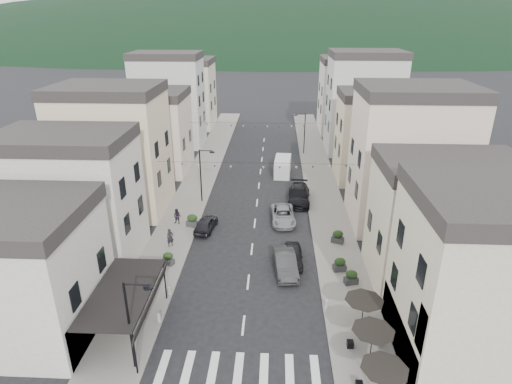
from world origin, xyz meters
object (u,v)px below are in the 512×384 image
(parked_car_c, at_px, (283,215))
(pedestrian_b, at_px, (177,216))
(parked_car_b, at_px, (285,263))
(parked_car_e, at_px, (206,224))
(delivery_van, at_px, (283,166))
(pedestrian_a, at_px, (170,238))
(parked_car_a, at_px, (293,256))
(parked_car_d, at_px, (299,195))

(parked_car_c, distance_m, pedestrian_b, 10.44)
(parked_car_b, distance_m, parked_car_e, 10.05)
(parked_car_c, relative_size, parked_car_e, 1.27)
(parked_car_b, bearing_deg, parked_car_e, 131.46)
(parked_car_c, relative_size, pedestrian_b, 3.11)
(delivery_van, relative_size, pedestrian_a, 2.98)
(parked_car_e, xyz_separation_m, pedestrian_a, (-2.65, -3.36, 0.29))
(parked_car_a, height_order, parked_car_b, parked_car_b)
(parked_car_b, height_order, pedestrian_b, pedestrian_b)
(parked_car_a, relative_size, pedestrian_a, 2.35)
(parked_car_b, bearing_deg, parked_car_a, 55.68)
(parked_car_b, xyz_separation_m, parked_car_e, (-7.49, 6.71, -0.10))
(parked_car_b, relative_size, parked_car_d, 0.83)
(parked_car_b, height_order, parked_car_c, parked_car_b)
(parked_car_c, height_order, pedestrian_b, pedestrian_b)
(parked_car_a, height_order, delivery_van, delivery_van)
(parked_car_c, bearing_deg, pedestrian_a, -154.89)
(parked_car_a, xyz_separation_m, pedestrian_a, (-10.80, 2.09, 0.29))
(parked_car_a, distance_m, parked_car_d, 12.62)
(parked_car_c, bearing_deg, delivery_van, 85.82)
(parked_car_a, relative_size, parked_car_d, 0.70)
(pedestrian_a, bearing_deg, parked_car_b, -51.29)
(parked_car_d, xyz_separation_m, pedestrian_a, (-11.85, -10.49, 0.14))
(parked_car_b, bearing_deg, delivery_van, 83.32)
(pedestrian_b, bearing_deg, parked_car_a, -19.46)
(pedestrian_b, bearing_deg, parked_car_d, 37.38)
(parked_car_b, bearing_deg, pedestrian_b, 137.07)
(parked_car_c, bearing_deg, parked_car_e, -167.28)
(parked_car_b, height_order, parked_car_e, parked_car_b)
(parked_car_c, relative_size, parked_car_d, 0.88)
(pedestrian_a, distance_m, pedestrian_b, 4.33)
(parked_car_c, relative_size, pedestrian_a, 2.97)
(parked_car_a, height_order, parked_car_c, parked_car_c)
(parked_car_c, height_order, delivery_van, delivery_van)
(parked_car_b, height_order, pedestrian_a, pedestrian_a)
(parked_car_c, bearing_deg, parked_car_d, 66.14)
(delivery_van, relative_size, pedestrian_b, 3.13)
(parked_car_b, relative_size, delivery_van, 0.94)
(parked_car_e, distance_m, delivery_van, 17.50)
(pedestrian_a, xyz_separation_m, pedestrian_b, (-0.32, 4.32, -0.04))
(parked_car_c, xyz_separation_m, parked_car_e, (-7.40, -2.20, -0.02))
(parked_car_e, bearing_deg, parked_car_b, 146.06)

